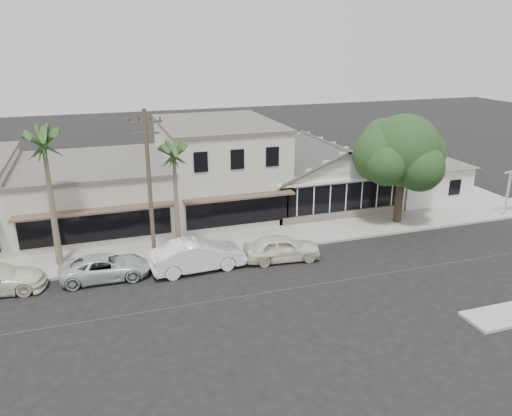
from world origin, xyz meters
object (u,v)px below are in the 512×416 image
object	(u,v)px
utility_pole	(150,186)
car_0	(282,248)
shade_tree	(401,152)
car_1	(197,255)
car_2	(105,267)

from	to	relation	value
utility_pole	car_0	bearing A→B (deg)	-13.06
car_0	shade_tree	bearing A→B (deg)	-65.04
car_0	car_1	world-z (taller)	car_1
utility_pole	car_0	xyz separation A→B (m)	(7.23, -1.68, -4.01)
utility_pole	car_0	world-z (taller)	utility_pole
shade_tree	car_0	bearing A→B (deg)	-160.83
car_0	car_2	distance (m)	10.03
utility_pole	car_1	size ratio (longest dim) A/B	1.69
utility_pole	shade_tree	world-z (taller)	utility_pole
car_2	car_0	bearing A→B (deg)	-93.11
car_1	shade_tree	size ratio (longest dim) A/B	0.69
utility_pole	car_1	world-z (taller)	utility_pole
car_2	shade_tree	world-z (taller)	shade_tree
car_1	shade_tree	bearing A→B (deg)	-81.62
utility_pole	car_0	distance (m)	8.44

